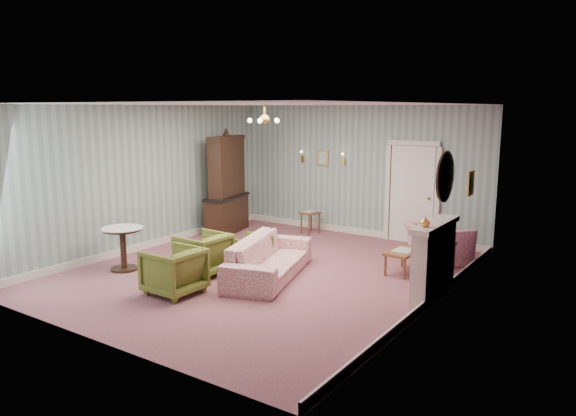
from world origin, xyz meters
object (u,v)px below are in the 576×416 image
Objects in this scene: fireplace at (434,260)px; pedestal_table at (123,249)px; olive_chair_a at (174,269)px; sofa_chintz at (269,251)px; olive_chair_c at (249,250)px; wingback_chair at (438,237)px; side_table_black at (442,260)px; coffee_table at (403,261)px; dresser at (226,182)px; olive_chair_b at (203,252)px.

pedestal_table is (-5.02, -1.72, -0.19)m from fireplace.
olive_chair_a is 0.35× the size of sofa_chintz.
wingback_chair reaches higher than olive_chair_c.
side_table_black is at bearing 101.48° from fireplace.
dresser is at bearing 171.49° from coffee_table.
olive_chair_a is at bearing -0.69° from olive_chair_c.
dresser reaches higher than olive_chair_a.
pedestal_table is at bearing 79.26° from wingback_chair.
coffee_table is (1.80, 1.50, -0.25)m from sofa_chintz.
olive_chair_a is 0.34× the size of dresser.
olive_chair_a is at bearing -147.75° from fireplace.
pedestal_table is at bearing 97.89° from sofa_chintz.
fireplace reaches higher than olive_chair_c.
dresser is at bearing 43.89° from wingback_chair.
wingback_chair is 1.36× the size of pedestal_table.
olive_chair_b is 1.48m from pedestal_table.
olive_chair_a is 1.03× the size of pedestal_table.
coffee_table is (-0.26, -1.03, -0.26)m from wingback_chair.
olive_chair_b is at bearing -163.24° from fireplace.
fireplace is 1.28m from coffee_table.
wingback_chair is at bearing 39.39° from pedestal_table.
dresser reaches higher than olive_chair_c.
dresser reaches higher than coffee_table.
side_table_black is at bearing -18.99° from dresser.
olive_chair_b is at bearing -27.06° from olive_chair_c.
wingback_chair is at bearing 136.65° from olive_chair_b.
olive_chair_a is 1.34× the size of side_table_black.
sofa_chintz reaches higher than olive_chair_a.
olive_chair_c is 3.04m from dresser.
pedestal_table is at bearing -161.07° from fireplace.
olive_chair_a is 3.97m from fireplace.
wingback_chair reaches higher than sofa_chintz.
olive_chair_b is at bearing -148.29° from side_table_black.
dresser is at bearing 173.98° from side_table_black.
pedestal_table is (-2.38, -1.11, -0.06)m from sofa_chintz.
olive_chair_a is 1.06m from olive_chair_b.
sofa_chintz is 2.36m from coffee_table.
wingback_chair is (2.68, 2.30, 0.13)m from olive_chair_c.
olive_chair_c reaches higher than side_table_black.
olive_chair_c is 2.73m from coffee_table.
side_table_black is 0.77× the size of pedestal_table.
sofa_chintz is at bearing -140.03° from coffee_table.
wingback_chair is (2.06, 2.53, 0.01)m from sofa_chintz.
olive_chair_c is 0.82× the size of coffee_table.
olive_chair_c reaches higher than coffee_table.
side_table_black is (3.05, 1.40, -0.03)m from olive_chair_c.
sofa_chintz is at bearing -167.02° from fireplace.
olive_chair_c is at bearing 80.44° from wingback_chair.
dresser is 5.32m from side_table_black.
olive_chair_c is 3.36m from side_table_black.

